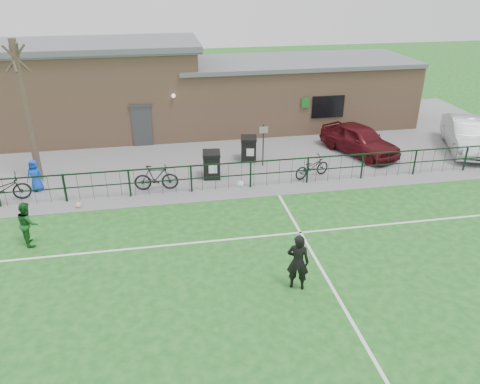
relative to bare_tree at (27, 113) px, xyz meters
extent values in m
plane|color=#19581C|center=(8.00, -10.50, -3.00)|extent=(90.00, 90.00, 0.00)
cube|color=slate|center=(8.00, 3.00, -2.99)|extent=(34.00, 13.00, 0.02)
cube|color=white|center=(8.00, -2.70, -3.00)|extent=(28.00, 0.10, 0.01)
cube|color=white|center=(8.00, -6.50, -3.00)|extent=(28.00, 0.10, 0.01)
cube|color=white|center=(10.00, -10.50, -3.00)|extent=(0.10, 16.00, 0.01)
cube|color=black|center=(8.00, -2.50, -2.40)|extent=(28.00, 0.10, 1.20)
cylinder|color=#45352A|center=(0.00, 0.00, 0.00)|extent=(0.30, 0.30, 6.00)
cube|color=black|center=(7.51, -1.17, -2.43)|extent=(0.81, 0.90, 1.10)
cube|color=black|center=(9.52, 0.55, -2.44)|extent=(0.84, 0.92, 1.07)
cylinder|color=black|center=(10.04, -0.27, -1.98)|extent=(0.06, 0.06, 2.00)
imported|color=#4D0D14|center=(15.10, 0.41, -2.24)|extent=(3.30, 4.66, 1.47)
imported|color=#A3A6AB|center=(20.65, -0.11, -2.17)|extent=(3.43, 5.20, 1.62)
imported|color=black|center=(-0.93, -2.11, -2.43)|extent=(2.20, 1.21, 1.10)
imported|color=black|center=(5.07, -2.05, -2.43)|extent=(1.87, 0.65, 1.10)
imported|color=black|center=(11.88, -1.95, -2.51)|extent=(1.90, 1.22, 0.94)
imported|color=blue|center=(0.15, -1.25, -2.29)|extent=(0.73, 0.53, 1.38)
imported|color=black|center=(8.97, -9.47, -2.11)|extent=(0.76, 0.65, 1.77)
sphere|color=white|center=(7.79, -6.76, -0.80)|extent=(0.22, 0.22, 0.22)
imported|color=#17521D|center=(0.77, -5.51, -2.23)|extent=(0.81, 0.91, 1.54)
sphere|color=white|center=(2.02, -3.13, -2.88)|extent=(0.23, 0.23, 0.23)
cube|color=tan|center=(8.00, 6.00, -1.25)|extent=(24.00, 5.00, 3.50)
cube|color=tan|center=(1.76, 6.00, 1.10)|extent=(11.52, 5.00, 1.20)
cube|color=#55585D|center=(1.76, 6.00, 1.82)|extent=(12.02, 5.40, 0.28)
cube|color=#55585D|center=(13.28, 6.00, 0.60)|extent=(13.44, 5.30, 0.22)
cube|color=#383A3D|center=(4.50, 3.47, -1.95)|extent=(1.00, 0.08, 2.10)
cube|color=black|center=(14.50, 3.47, -1.40)|extent=(1.80, 0.08, 1.20)
cube|color=#19661E|center=(13.20, 3.42, -1.10)|extent=(0.45, 0.04, 0.55)
camera|label=1|loc=(5.34, -20.15, 5.56)|focal=35.00mm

